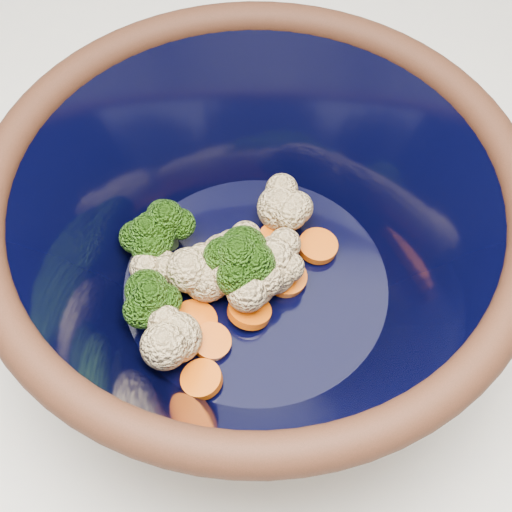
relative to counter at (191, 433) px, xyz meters
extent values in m
cube|color=white|center=(0.00, 0.00, 0.00)|extent=(1.20, 1.20, 0.90)
cylinder|color=black|center=(0.09, -0.05, 0.46)|extent=(0.20, 0.20, 0.01)
torus|color=black|center=(0.09, -0.05, 0.58)|extent=(0.33, 0.33, 0.02)
cylinder|color=black|center=(0.09, -0.05, 0.48)|extent=(0.19, 0.19, 0.00)
cylinder|color=#608442|center=(0.08, -0.06, 0.49)|extent=(0.01, 0.01, 0.02)
ellipsoid|color=#2F5F12|center=(0.08, -0.06, 0.52)|extent=(0.04, 0.04, 0.04)
cylinder|color=#608442|center=(0.02, -0.09, 0.49)|extent=(0.01, 0.01, 0.02)
ellipsoid|color=#2F5F12|center=(0.02, -0.09, 0.51)|extent=(0.04, 0.04, 0.03)
cylinder|color=#608442|center=(0.01, -0.04, 0.49)|extent=(0.01, 0.01, 0.02)
ellipsoid|color=#2F5F12|center=(0.01, -0.04, 0.51)|extent=(0.04, 0.04, 0.03)
cylinder|color=#608442|center=(0.03, -0.03, 0.49)|extent=(0.01, 0.01, 0.02)
ellipsoid|color=#2F5F12|center=(0.03, -0.03, 0.51)|extent=(0.04, 0.04, 0.03)
sphere|color=#FBEBAD|center=(0.10, -0.04, 0.50)|extent=(0.03, 0.03, 0.03)
sphere|color=#FBEBAD|center=(0.06, -0.06, 0.50)|extent=(0.03, 0.03, 0.03)
sphere|color=#FBEBAD|center=(0.04, -0.11, 0.50)|extent=(0.03, 0.03, 0.03)
sphere|color=#FBEBAD|center=(0.09, -0.07, 0.50)|extent=(0.03, 0.03, 0.03)
sphere|color=#FBEBAD|center=(0.09, -0.05, 0.50)|extent=(0.03, 0.03, 0.03)
sphere|color=#FBEBAD|center=(0.10, -0.06, 0.50)|extent=(0.03, 0.03, 0.03)
sphere|color=#FBEBAD|center=(0.08, -0.06, 0.50)|extent=(0.03, 0.03, 0.03)
sphere|color=#FBEBAD|center=(0.08, -0.05, 0.50)|extent=(0.03, 0.03, 0.03)
sphere|color=#FBEBAD|center=(0.02, -0.05, 0.50)|extent=(0.03, 0.03, 0.03)
sphere|color=#FBEBAD|center=(0.10, 0.00, 0.50)|extent=(0.03, 0.03, 0.03)
sphere|color=#FBEBAD|center=(0.07, -0.04, 0.50)|extent=(0.03, 0.03, 0.03)
cylinder|color=#D85C09|center=(0.13, -0.02, 0.49)|extent=(0.03, 0.03, 0.01)
cylinder|color=#D85C09|center=(0.06, -0.13, 0.49)|extent=(0.03, 0.03, 0.01)
cylinder|color=#D85C09|center=(0.09, -0.04, 0.49)|extent=(0.03, 0.03, 0.01)
cylinder|color=#D85C09|center=(0.05, -0.09, 0.49)|extent=(0.03, 0.03, 0.01)
cylinder|color=#D85C09|center=(0.11, -0.05, 0.49)|extent=(0.03, 0.03, 0.01)
cylinder|color=#D85C09|center=(0.09, -0.08, 0.49)|extent=(0.03, 0.03, 0.01)
cylinder|color=#D85C09|center=(0.10, -0.02, 0.49)|extent=(0.03, 0.03, 0.01)
cylinder|color=#D85C09|center=(0.06, -0.10, 0.49)|extent=(0.03, 0.03, 0.01)
camera|label=1|loc=(0.11, -0.31, 0.91)|focal=50.00mm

